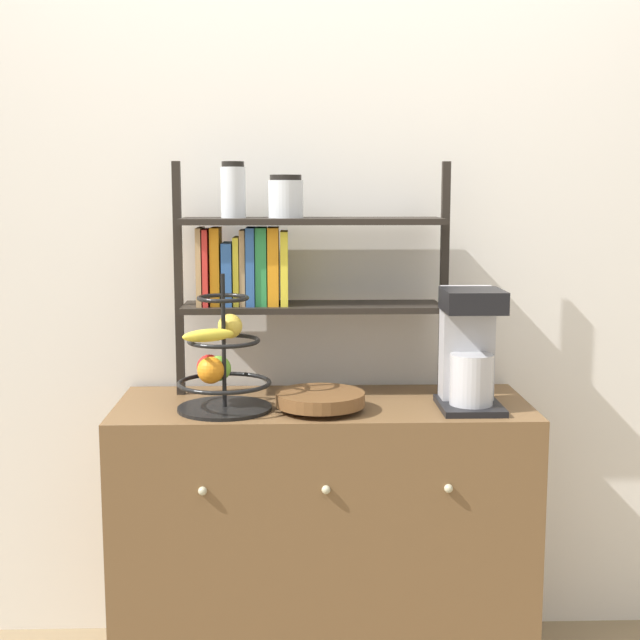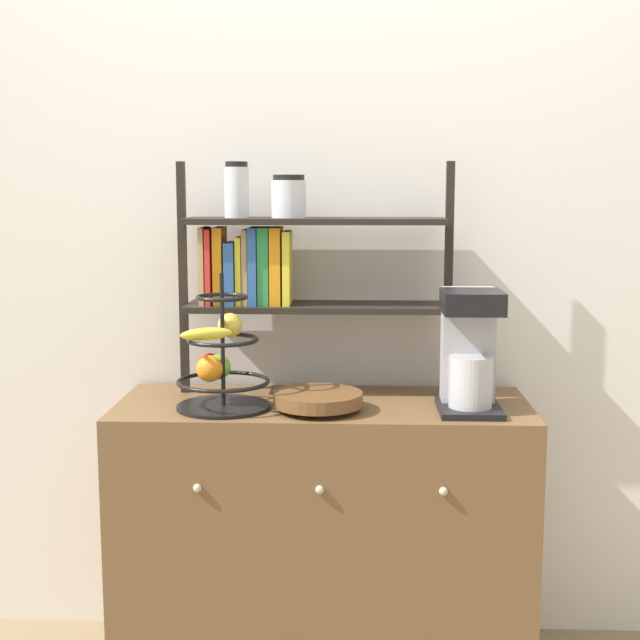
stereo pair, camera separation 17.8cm
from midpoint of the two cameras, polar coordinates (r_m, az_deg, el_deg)
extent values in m
cube|color=silver|center=(2.82, -1.82, 5.49)|extent=(7.00, 0.05, 2.60)
cube|color=brown|center=(2.74, -1.73, -13.73)|extent=(1.20, 0.47, 0.82)
sphere|color=#B2AD8C|center=(2.45, -9.64, -10.76)|extent=(0.02, 0.02, 0.02)
sphere|color=#B2AD8C|center=(2.43, -1.75, -10.83)|extent=(0.02, 0.02, 0.02)
sphere|color=#B2AD8C|center=(2.45, 6.14, -10.69)|extent=(0.02, 0.02, 0.02)
cube|color=black|center=(2.56, 7.58, -5.47)|extent=(0.17, 0.22, 0.02)
cube|color=#B7B7BC|center=(2.58, 7.43, -1.46)|extent=(0.15, 0.09, 0.32)
cylinder|color=#B7B7BC|center=(2.52, 7.69, -3.80)|extent=(0.12, 0.12, 0.14)
cube|color=black|center=(2.49, 7.76, 1.23)|extent=(0.16, 0.18, 0.06)
cylinder|color=black|center=(2.55, -8.12, -5.62)|extent=(0.27, 0.27, 0.01)
cylinder|color=black|center=(2.51, -8.21, -1.34)|extent=(0.01, 0.01, 0.38)
torus|color=black|center=(2.54, -8.15, -4.03)|extent=(0.27, 0.27, 0.01)
torus|color=black|center=(2.51, -8.21, -1.34)|extent=(0.20, 0.20, 0.01)
torus|color=black|center=(2.50, -8.27, 1.39)|extent=(0.15, 0.15, 0.01)
sphere|color=red|center=(2.58, -9.07, -3.01)|extent=(0.07, 0.07, 0.07)
sphere|color=#6BAD33|center=(2.56, -8.50, -3.10)|extent=(0.07, 0.07, 0.07)
sphere|color=orange|center=(2.53, -9.03, -3.21)|extent=(0.08, 0.08, 0.08)
ellipsoid|color=yellow|center=(2.48, -9.21, -0.99)|extent=(0.15, 0.10, 0.04)
sphere|color=gold|center=(2.55, -7.78, -0.40)|extent=(0.07, 0.07, 0.07)
cylinder|color=brown|center=(2.52, -2.02, -5.66)|extent=(0.14, 0.14, 0.02)
cylinder|color=brown|center=(2.51, -2.02, -5.07)|extent=(0.25, 0.25, 0.04)
cube|color=black|center=(2.71, -10.91, 2.54)|extent=(0.02, 0.02, 0.70)
cube|color=black|center=(2.70, 6.09, 2.62)|extent=(0.02, 0.02, 0.70)
cube|color=black|center=(2.69, -2.42, 0.83)|extent=(0.77, 0.20, 0.02)
cube|color=black|center=(2.66, -2.45, 6.36)|extent=(0.77, 0.20, 0.02)
cube|color=tan|center=(2.70, -9.54, 3.41)|extent=(0.02, 0.14, 0.23)
cube|color=red|center=(2.69, -9.14, 3.37)|extent=(0.02, 0.15, 0.23)
cube|color=orange|center=(2.69, -8.56, 3.42)|extent=(0.03, 0.13, 0.23)
cube|color=#2D599E|center=(2.69, -7.82, 2.95)|extent=(0.03, 0.14, 0.19)
cube|color=yellow|center=(2.69, -7.25, 3.13)|extent=(0.02, 0.13, 0.20)
cube|color=tan|center=(2.68, -6.85, 3.37)|extent=(0.02, 0.12, 0.22)
cube|color=#2D599E|center=(2.68, -6.35, 3.44)|extent=(0.03, 0.14, 0.23)
cube|color=#2D8C47|center=(2.68, -5.68, 3.45)|extent=(0.03, 0.13, 0.23)
cube|color=orange|center=(2.68, -4.91, 3.46)|extent=(0.03, 0.14, 0.23)
cube|color=yellow|center=(2.67, -4.21, 3.34)|extent=(0.02, 0.14, 0.22)
cylinder|color=silver|center=(2.67, -7.50, 8.09)|extent=(0.07, 0.07, 0.15)
cylinder|color=black|center=(2.68, -7.53, 9.86)|extent=(0.07, 0.07, 0.02)
cylinder|color=silver|center=(2.66, -4.14, 7.72)|extent=(0.10, 0.10, 0.11)
cylinder|color=black|center=(2.66, -4.16, 9.09)|extent=(0.09, 0.09, 0.02)
camera|label=1|loc=(0.09, -91.99, -0.30)|focal=50.00mm
camera|label=2|loc=(0.09, 88.01, 0.30)|focal=50.00mm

